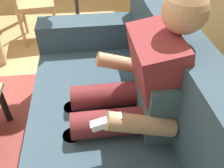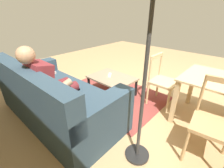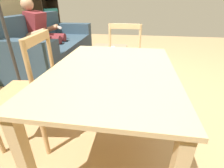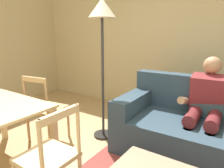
{
  "view_description": "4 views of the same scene",
  "coord_description": "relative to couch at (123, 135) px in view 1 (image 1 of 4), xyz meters",
  "views": [
    {
      "loc": [
        1.71,
        1.39,
        1.5
      ],
      "look_at": [
        0.8,
        1.48,
        0.74
      ],
      "focal_mm": 38.15,
      "sensor_mm": 36.0,
      "label": 1
    },
    {
      "loc": [
        -1.18,
        2.41,
        1.56
      ],
      "look_at": [
        0.68,
        0.4,
        0.22
      ],
      "focal_mm": 24.63,
      "sensor_mm": 36.0,
      "label": 2
    },
    {
      "loc": [
        -2.16,
        -0.11,
        1.13
      ],
      "look_at": [
        -1.11,
        0.05,
        0.6
      ],
      "focal_mm": 26.58,
      "sensor_mm": 36.0,
      "label": 3
    },
    {
      "loc": [
        1.08,
        -0.9,
        1.44
      ],
      "look_at": [
        -0.15,
        0.94,
        0.9
      ],
      "focal_mm": 32.41,
      "sensor_mm": 36.0,
      "label": 4
    }
  ],
  "objects": [
    {
      "name": "couch",
      "position": [
        0.0,
        0.0,
        0.0
      ],
      "size": [
        2.12,
        1.04,
        0.92
      ],
      "color": "#2D4251",
      "rests_on": "ground_plane"
    },
    {
      "name": "person_lounging",
      "position": [
        -0.06,
        0.06,
        0.29
      ],
      "size": [
        0.6,
        0.87,
        1.19
      ],
      "color": "maroon",
      "rests_on": "ground_plane"
    },
    {
      "name": "dining_chair_near_wall",
      "position": [
        -1.9,
        -0.8,
        0.13
      ],
      "size": [
        0.47,
        0.47,
        0.93
      ],
      "color": "tan",
      "rests_on": "ground_plane"
    }
  ]
}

